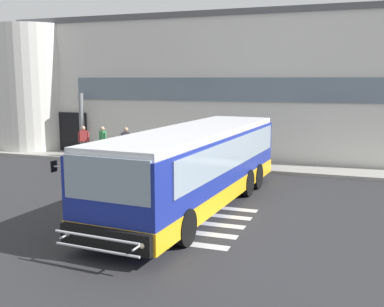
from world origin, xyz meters
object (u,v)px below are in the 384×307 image
entry_support_column (82,123)px  passenger_by_doorway (103,140)px  safety_bollard_yellow (187,160)px  passenger_near_column (84,140)px  passenger_at_curb_edge (126,141)px  bus_main_foreground (195,169)px

entry_support_column → passenger_by_doorway: 2.26m
entry_support_column → safety_bollard_yellow: size_ratio=3.78×
entry_support_column → passenger_near_column: bearing=-54.1°
entry_support_column → passenger_by_doorway: size_ratio=2.03×
entry_support_column → passenger_near_column: 1.56m
passenger_at_curb_edge → safety_bollard_yellow: bearing=-13.2°
entry_support_column → bus_main_foreground: bearing=-39.8°
bus_main_foreground → passenger_at_curb_edge: 9.47m
bus_main_foreground → passenger_at_curb_edge: (-6.30, 7.06, -0.25)m
safety_bollard_yellow → entry_support_column: bearing=165.6°
passenger_by_doorway → safety_bollard_yellow: 5.22m
bus_main_foreground → passenger_near_column: bearing=141.9°
passenger_near_column → safety_bollard_yellow: size_ratio=1.86×
entry_support_column → passenger_by_doorway: bearing=-27.0°
passenger_near_column → passenger_at_curb_edge: (2.49, 0.18, 0.00)m
entry_support_column → passenger_at_curb_edge: 3.51m
bus_main_foreground → passenger_at_curb_edge: bus_main_foreground is taller
entry_support_column → safety_bollard_yellow: 7.37m
bus_main_foreground → passenger_by_doorway: bearing=137.6°
passenger_near_column → passenger_at_curb_edge: 2.50m
entry_support_column → passenger_at_curb_edge: entry_support_column is taller
passenger_by_doorway → entry_support_column: bearing=153.0°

